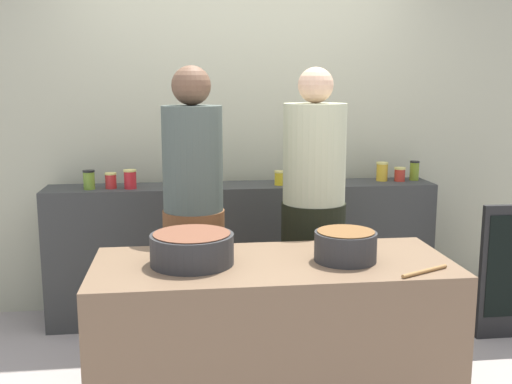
{
  "coord_description": "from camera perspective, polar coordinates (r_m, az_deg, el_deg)",
  "views": [
    {
      "loc": [
        -0.42,
        -3.01,
        1.67
      ],
      "look_at": [
        0.0,
        0.35,
        1.05
      ],
      "focal_mm": 42.2,
      "sensor_mm": 36.0,
      "label": 1
    }
  ],
  "objects": [
    {
      "name": "prep_table",
      "position": [
        3.02,
        1.59,
        -14.18
      ],
      "size": [
        1.7,
        0.7,
        0.83
      ],
      "primitive_type": "cube",
      "color": "brown",
      "rests_on": "ground"
    },
    {
      "name": "wooden_spoon",
      "position": [
        2.8,
        15.7,
        -7.24
      ],
      "size": [
        0.26,
        0.14,
        0.02
      ],
      "primitive_type": "cylinder",
      "rotation": [
        1.57,
        0.0,
        5.17
      ],
      "color": "#9E703D",
      "rests_on": "prep_table"
    },
    {
      "name": "preserve_jar_8",
      "position": [
        4.53,
        14.78,
        1.98
      ],
      "size": [
        0.07,
        0.07,
        0.14
      ],
      "color": "olive",
      "rests_on": "display_shelf"
    },
    {
      "name": "cooking_pot_center",
      "position": [
        2.89,
        8.48,
        -5.09
      ],
      "size": [
        0.3,
        0.3,
        0.15
      ],
      "color": "#2D2D2D",
      "rests_on": "prep_table"
    },
    {
      "name": "display_shelf",
      "position": [
        4.3,
        -1.25,
        -5.66
      ],
      "size": [
        2.7,
        0.36,
        0.97
      ],
      "primitive_type": "cube",
      "color": "#353633",
      "rests_on": "ground"
    },
    {
      "name": "preserve_jar_4",
      "position": [
        4.17,
        2.21,
        1.34
      ],
      "size": [
        0.07,
        0.07,
        0.1
      ],
      "color": "gold",
      "rests_on": "display_shelf"
    },
    {
      "name": "cook_with_tongs",
      "position": [
        3.45,
        -5.89,
        -4.21
      ],
      "size": [
        0.35,
        0.35,
        1.76
      ],
      "color": "brown",
      "rests_on": "ground"
    },
    {
      "name": "preserve_jar_6",
      "position": [
        4.45,
        11.86,
        1.92
      ],
      "size": [
        0.09,
        0.09,
        0.14
      ],
      "color": "gold",
      "rests_on": "display_shelf"
    },
    {
      "name": "storefront_wall",
      "position": [
        4.49,
        -1.77,
        8.17
      ],
      "size": [
        4.8,
        0.12,
        3.0
      ],
      "primitive_type": "cube",
      "color": "#AFAD8E",
      "rests_on": "ground"
    },
    {
      "name": "preserve_jar_5",
      "position": [
        4.22,
        4.98,
        1.57
      ],
      "size": [
        0.09,
        0.09,
        0.12
      ],
      "color": "gold",
      "rests_on": "display_shelf"
    },
    {
      "name": "preserve_jar_1",
      "position": [
        4.15,
        -13.6,
        1.06
      ],
      "size": [
        0.08,
        0.08,
        0.11
      ],
      "color": "red",
      "rests_on": "display_shelf"
    },
    {
      "name": "preserve_jar_0",
      "position": [
        4.15,
        -15.55,
        1.13
      ],
      "size": [
        0.08,
        0.08,
        0.13
      ],
      "color": "olive",
      "rests_on": "display_shelf"
    },
    {
      "name": "cook_in_cap",
      "position": [
        3.65,
        5.44,
        -3.58
      ],
      "size": [
        0.39,
        0.39,
        1.76
      ],
      "color": "black",
      "rests_on": "ground"
    },
    {
      "name": "cooking_pot_left",
      "position": [
        2.83,
        -6.08,
        -5.37
      ],
      "size": [
        0.39,
        0.39,
        0.15
      ],
      "color": "#2D2D2D",
      "rests_on": "prep_table"
    },
    {
      "name": "preserve_jar_7",
      "position": [
        4.46,
        13.47,
        1.65
      ],
      "size": [
        0.08,
        0.08,
        0.1
      ],
      "color": "#B73022",
      "rests_on": "display_shelf"
    },
    {
      "name": "preserve_jar_3",
      "position": [
        4.16,
        -4.77,
        1.58
      ],
      "size": [
        0.07,
        0.07,
        0.14
      ],
      "color": "yellow",
      "rests_on": "display_shelf"
    },
    {
      "name": "preserve_jar_2",
      "position": [
        4.12,
        -11.84,
        1.21
      ],
      "size": [
        0.08,
        0.08,
        0.13
      ],
      "color": "red",
      "rests_on": "display_shelf"
    }
  ]
}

